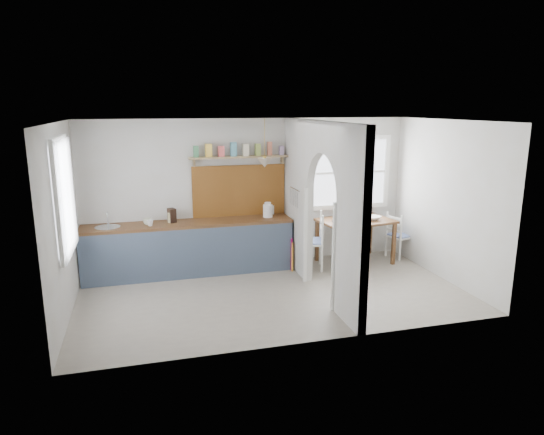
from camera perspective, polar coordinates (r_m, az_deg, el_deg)
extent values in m
cube|color=gray|center=(7.49, 0.25, -9.00)|extent=(5.80, 3.20, 0.01)
cube|color=beige|center=(6.95, 0.27, 11.29)|extent=(5.80, 3.20, 0.01)
cube|color=beige|center=(8.63, -2.57, 2.94)|extent=(5.80, 0.01, 2.60)
cube|color=beige|center=(5.63, 4.61, -2.59)|extent=(5.80, 0.01, 2.60)
cube|color=beige|center=(6.94, -23.48, -0.64)|extent=(0.01, 3.20, 2.60)
cube|color=beige|center=(8.35, 19.84, 1.83)|extent=(0.01, 3.20, 2.60)
cube|color=beige|center=(6.24, 9.43, -1.15)|extent=(0.12, 0.80, 2.60)
cube|color=beige|center=(8.25, 3.10, 2.46)|extent=(0.12, 1.20, 2.60)
cube|color=beige|center=(7.02, 6.27, 6.94)|extent=(0.12, 1.20, 1.05)
cube|color=brown|center=(8.26, -9.75, -0.72)|extent=(3.50, 0.60, 0.05)
cube|color=#405167|center=(8.10, -9.43, -4.27)|extent=(3.50, 0.03, 0.85)
cube|color=#2F1F15|center=(8.42, -9.67, -3.61)|extent=(3.46, 0.45, 0.85)
cylinder|color=silver|center=(8.24, -18.78, -1.15)|extent=(0.40, 0.40, 0.02)
cube|color=brown|center=(8.56, -3.88, 3.18)|extent=(1.65, 0.03, 0.90)
cube|color=tan|center=(8.39, -3.83, 7.12)|extent=(1.75, 0.20, 0.03)
cube|color=#306F43|center=(8.27, -8.95, 7.63)|extent=(0.09, 0.09, 0.18)
cube|color=yellow|center=(8.30, -7.47, 7.70)|extent=(0.09, 0.09, 0.18)
cube|color=#CC4545|center=(8.33, -6.01, 7.76)|extent=(0.09, 0.09, 0.18)
cube|color=teal|center=(8.36, -4.56, 7.81)|extent=(0.09, 0.09, 0.18)
cube|color=beige|center=(8.41, -3.12, 7.86)|extent=(0.09, 0.09, 0.18)
cube|color=olive|center=(8.45, -1.69, 7.90)|extent=(0.09, 0.09, 0.18)
cube|color=#AD573A|center=(8.50, -0.29, 7.94)|extent=(0.09, 0.09, 0.18)
cube|color=#957EA7|center=(8.56, 1.10, 7.97)|extent=(0.09, 0.09, 0.18)
cone|color=silver|center=(8.15, -0.88, 6.47)|extent=(0.26, 0.26, 0.16)
cylinder|color=silver|center=(8.10, 2.73, 3.35)|extent=(0.02, 0.50, 0.02)
imported|color=white|center=(8.12, -14.15, -0.64)|extent=(0.11, 0.11, 0.10)
imported|color=beige|center=(8.21, -14.44, -0.45)|extent=(0.14, 0.14, 0.11)
cube|color=#2F1F15|center=(8.28, -11.70, 0.25)|extent=(0.15, 0.18, 0.23)
cylinder|color=tan|center=(8.27, -11.82, -0.01)|extent=(0.13, 0.13, 0.17)
cube|color=#A60D53|center=(8.43, 2.31, -4.48)|extent=(0.02, 0.03, 0.61)
cube|color=orange|center=(8.40, 2.40, -4.74)|extent=(0.02, 0.03, 0.53)
imported|color=white|center=(8.90, 11.75, -0.04)|extent=(0.37, 0.37, 0.07)
imported|color=#497B50|center=(8.63, 9.84, -0.26)|extent=(0.15, 0.15, 0.10)
cylinder|color=black|center=(8.66, 7.69, -0.43)|extent=(0.23, 0.23, 0.02)
imported|color=#764684|center=(9.00, 9.75, 0.53)|extent=(0.20, 0.20, 0.18)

